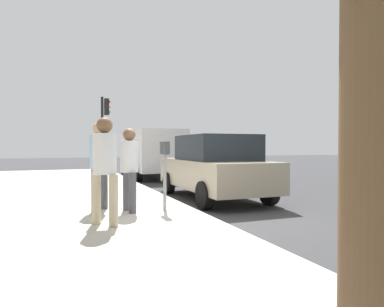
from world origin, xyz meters
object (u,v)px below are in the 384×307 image
at_px(pedestrian_at_meter, 129,163).
at_px(parking_officer, 100,158).
at_px(parking_meter, 165,161).
at_px(parked_van_far, 151,151).
at_px(traffic_signal, 105,122).
at_px(parked_sedan_near, 214,167).
at_px(pedestrian_bystander, 105,161).

distance_m(pedestrian_at_meter, parking_officer, 0.66).
height_order(parking_meter, pedestrian_at_meter, pedestrian_at_meter).
xyz_separation_m(parking_meter, parked_van_far, (8.85, -1.98, 0.09)).
bearing_deg(traffic_signal, parked_sedan_near, -164.95).
bearing_deg(parked_sedan_near, parked_van_far, -0.01).
distance_m(pedestrian_bystander, parked_van_far, 10.34).
xyz_separation_m(parking_meter, traffic_signal, (9.43, 0.06, 1.41)).
height_order(pedestrian_at_meter, parked_sedan_near, pedestrian_at_meter).
bearing_deg(pedestrian_bystander, parking_officer, 49.77).
bearing_deg(parked_sedan_near, parking_officer, 113.21).
xyz_separation_m(parking_meter, parked_sedan_near, (1.83, -1.98, -0.27)).
distance_m(parking_officer, parked_van_far, 9.02).
distance_m(pedestrian_bystander, traffic_signal, 10.54).
bearing_deg(parked_van_far, parked_sedan_near, 179.99).
relative_size(parked_sedan_near, parked_van_far, 0.85).
bearing_deg(parked_van_far, parking_meter, 167.37).
bearing_deg(parking_meter, parked_sedan_near, -47.37).
height_order(pedestrian_at_meter, parked_van_far, parked_van_far).
height_order(parked_sedan_near, traffic_signal, traffic_signal).
xyz_separation_m(pedestrian_at_meter, traffic_signal, (9.35, -0.65, 1.45)).
distance_m(parking_officer, traffic_signal, 9.18).
bearing_deg(parking_officer, parking_meter, 13.53).
bearing_deg(pedestrian_at_meter, parked_van_far, 65.27).
relative_size(parking_meter, pedestrian_bystander, 0.78).
bearing_deg(parking_officer, parked_sedan_near, 55.81).
height_order(parking_officer, traffic_signal, traffic_signal).
bearing_deg(parked_van_far, pedestrian_at_meter, 162.89).
distance_m(parking_officer, parked_sedan_near, 3.54).
height_order(parking_meter, parked_sedan_near, parked_sedan_near).
relative_size(parked_sedan_near, traffic_signal, 1.23).
distance_m(parking_meter, parked_van_far, 9.07).
height_order(parking_meter, parking_officer, parking_officer).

